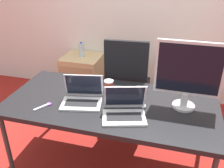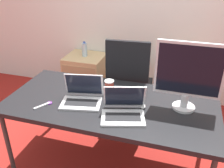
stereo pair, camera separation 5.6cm
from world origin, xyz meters
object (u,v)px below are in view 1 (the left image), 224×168
cabinet_left (83,76)px  coffee_cup_brown (109,86)px  monitor (188,74)px  coffee_cup_white (139,94)px  office_chair (127,93)px  laptop_right (124,110)px  laptop_left (82,97)px  water_bottle (82,50)px  cabinet_right (180,88)px  mouse (143,106)px

cabinet_left → coffee_cup_brown: coffee_cup_brown is taller
monitor → coffee_cup_white: bearing=179.0°
office_chair → laptop_right: (0.15, -0.86, 0.33)m
laptop_left → coffee_cup_white: bearing=19.2°
cabinet_left → coffee_cup_white: coffee_cup_white is taller
water_bottle → office_chair: bearing=-34.8°
office_chair → laptop_left: size_ratio=2.96×
office_chair → coffee_cup_white: size_ratio=9.14×
cabinet_left → laptop_right: bearing=-56.7°
cabinet_right → coffee_cup_brown: size_ratio=5.92×
cabinet_right → mouse: (-0.30, -1.22, 0.42)m
laptop_left → mouse: (0.51, 0.05, -0.03)m
office_chair → mouse: bearing=-68.4°
cabinet_right → laptop_left: size_ratio=1.62×
laptop_right → coffee_cup_white: bearing=75.6°
water_bottle → laptop_left: size_ratio=0.55×
laptop_right → monitor: monitor is taller
cabinet_right → laptop_left: laptop_left is taller
coffee_cup_white → monitor: bearing=-1.0°
water_bottle → cabinet_right: bearing=-0.1°
cabinet_left → laptop_left: laptop_left is taller
coffee_cup_white → laptop_right: bearing=-104.4°
laptop_left → coffee_cup_brown: laptop_left is taller
cabinet_right → laptop_left: 1.58m
cabinet_right → water_bottle: water_bottle is taller
office_chair → laptop_right: size_ratio=2.88×
monitor → mouse: 0.44m
office_chair → coffee_cup_brown: bearing=-98.8°
water_bottle → laptop_left: laptop_left is taller
laptop_left → coffee_cup_white: size_ratio=3.09×
monitor → coffee_cup_white: (-0.38, 0.01, -0.24)m
cabinet_left → mouse: 1.65m
water_bottle → coffee_cup_brown: 1.22m
coffee_cup_brown → monitor: bearing=-9.3°
water_bottle → coffee_cup_brown: (0.67, -1.02, 0.06)m
laptop_right → monitor: (0.44, 0.25, 0.26)m
cabinet_right → water_bottle: size_ratio=2.94×
coffee_cup_brown → office_chair: bearing=81.2°
office_chair → mouse: (0.28, -0.71, 0.30)m
laptop_left → coffee_cup_brown: 0.31m
monitor → cabinet_left: bearing=140.1°
cabinet_left → water_bottle: size_ratio=2.94×
laptop_left → monitor: bearing=10.3°
office_chair → cabinet_left: office_chair is taller
water_bottle → laptop_left: bearing=-68.1°
laptop_right → mouse: 0.20m
office_chair → coffee_cup_brown: office_chair is taller
cabinet_right → mouse: 1.33m
office_chair → cabinet_left: bearing=145.4°
cabinet_left → mouse: mouse is taller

